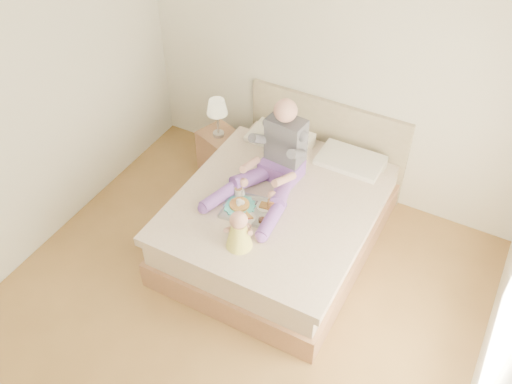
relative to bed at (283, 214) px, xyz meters
The scene contains 7 objects.
room 1.61m from the bed, 85.70° to the right, with size 4.02×4.22×2.71m.
bed is the anchor object (origin of this frame).
nightstand 1.21m from the bed, 150.48° to the left, with size 0.50×0.47×0.49m.
lamp 1.29m from the bed, 151.53° to the left, with size 0.21×0.21×0.44m.
adult 0.56m from the bed, 155.34° to the left, with size 0.72×1.05×0.85m.
tray 0.51m from the bed, 113.91° to the right, with size 0.51×0.42×0.13m.
baby 0.88m from the bed, 92.58° to the right, with size 0.26×0.33×0.37m.
Camera 1 is at (1.59, -2.38, 4.13)m, focal length 40.00 mm.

